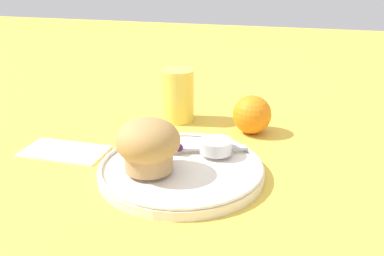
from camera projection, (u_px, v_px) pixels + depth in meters
ground_plane at (186, 168)px, 0.66m from camera, size 3.00×3.00×0.00m
plate at (182, 169)px, 0.64m from camera, size 0.25×0.25×0.02m
muffin at (148, 145)px, 0.60m from camera, size 0.09×0.09×0.08m
cream_ramekin at (216, 145)px, 0.67m from camera, size 0.05×0.05×0.02m
berry_pair at (175, 147)px, 0.67m from camera, size 0.03×0.01×0.01m
butter_knife at (199, 148)px, 0.68m from camera, size 0.15×0.06×0.00m
orange_fruit at (252, 115)px, 0.78m from camera, size 0.07×0.07×0.07m
juice_glass at (178, 96)px, 0.84m from camera, size 0.06×0.06×0.10m
folded_napkin at (65, 150)px, 0.72m from camera, size 0.14×0.08×0.01m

